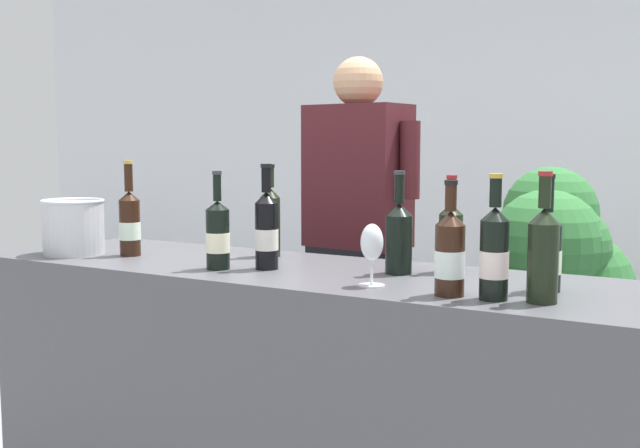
{
  "coord_description": "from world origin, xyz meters",
  "views": [
    {
      "loc": [
        1.24,
        -2.09,
        1.36
      ],
      "look_at": [
        0.07,
        0.0,
        1.1
      ],
      "focal_mm": 42.46,
      "sensor_mm": 36.0,
      "label": 1
    }
  ],
  "objects_px": {
    "wine_bottle_4": "(267,230)",
    "potted_shrub": "(566,279)",
    "wine_bottle_1": "(218,235)",
    "wine_bottle_2": "(543,252)",
    "wine_bottle_7": "(270,219)",
    "wine_bottle_9": "(494,253)",
    "ice_bucket": "(73,226)",
    "wine_bottle_5": "(450,254)",
    "wine_bottle_3": "(399,236)",
    "wine_bottle_8": "(451,235)",
    "wine_bottle_6": "(547,252)",
    "person_server": "(357,269)",
    "wine_glass": "(372,245)",
    "wine_bottle_0": "(130,222)"
  },
  "relations": [
    {
      "from": "wine_bottle_0",
      "to": "wine_bottle_9",
      "type": "xyz_separation_m",
      "value": [
        1.38,
        -0.12,
        0.0
      ]
    },
    {
      "from": "wine_glass",
      "to": "person_server",
      "type": "bearing_deg",
      "value": 118.99
    },
    {
      "from": "wine_bottle_5",
      "to": "wine_bottle_9",
      "type": "xyz_separation_m",
      "value": [
        0.12,
        0.01,
        0.01
      ]
    },
    {
      "from": "wine_bottle_0",
      "to": "wine_bottle_1",
      "type": "height_order",
      "value": "wine_bottle_0"
    },
    {
      "from": "wine_bottle_2",
      "to": "wine_bottle_6",
      "type": "distance_m",
      "value": 0.16
    },
    {
      "from": "wine_bottle_9",
      "to": "wine_glass",
      "type": "relative_size",
      "value": 1.84
    },
    {
      "from": "wine_bottle_8",
      "to": "person_server",
      "type": "height_order",
      "value": "person_server"
    },
    {
      "from": "wine_bottle_4",
      "to": "potted_shrub",
      "type": "bearing_deg",
      "value": 57.11
    },
    {
      "from": "wine_bottle_0",
      "to": "wine_bottle_3",
      "type": "bearing_deg",
      "value": 7.23
    },
    {
      "from": "wine_bottle_3",
      "to": "wine_bottle_8",
      "type": "height_order",
      "value": "wine_bottle_3"
    },
    {
      "from": "wine_bottle_4",
      "to": "ice_bucket",
      "type": "distance_m",
      "value": 0.81
    },
    {
      "from": "wine_bottle_9",
      "to": "wine_bottle_3",
      "type": "bearing_deg",
      "value": 147.01
    },
    {
      "from": "wine_bottle_5",
      "to": "wine_bottle_3",
      "type": "bearing_deg",
      "value": 135.79
    },
    {
      "from": "wine_bottle_8",
      "to": "potted_shrub",
      "type": "relative_size",
      "value": 0.24
    },
    {
      "from": "person_server",
      "to": "potted_shrub",
      "type": "relative_size",
      "value": 1.35
    },
    {
      "from": "wine_bottle_0",
      "to": "wine_bottle_2",
      "type": "xyz_separation_m",
      "value": [
        1.49,
        -0.09,
        0.01
      ]
    },
    {
      "from": "wine_bottle_8",
      "to": "wine_glass",
      "type": "xyz_separation_m",
      "value": [
        -0.12,
        -0.33,
        -0.0
      ]
    },
    {
      "from": "wine_bottle_4",
      "to": "person_server",
      "type": "xyz_separation_m",
      "value": [
        -0.05,
        0.76,
        -0.24
      ]
    },
    {
      "from": "wine_bottle_1",
      "to": "wine_bottle_3",
      "type": "xyz_separation_m",
      "value": [
        0.54,
        0.21,
        0.01
      ]
    },
    {
      "from": "wine_bottle_4",
      "to": "wine_bottle_9",
      "type": "distance_m",
      "value": 0.79
    },
    {
      "from": "potted_shrub",
      "to": "wine_bottle_4",
      "type": "bearing_deg",
      "value": -122.89
    },
    {
      "from": "wine_bottle_2",
      "to": "wine_bottle_9",
      "type": "height_order",
      "value": "wine_bottle_2"
    },
    {
      "from": "wine_bottle_1",
      "to": "wine_bottle_8",
      "type": "bearing_deg",
      "value": 24.76
    },
    {
      "from": "wine_bottle_2",
      "to": "wine_bottle_7",
      "type": "xyz_separation_m",
      "value": [
        -1.04,
        0.32,
        0.0
      ]
    },
    {
      "from": "wine_bottle_7",
      "to": "wine_glass",
      "type": "relative_size",
      "value": 1.85
    },
    {
      "from": "wine_bottle_7",
      "to": "ice_bucket",
      "type": "height_order",
      "value": "wine_bottle_7"
    },
    {
      "from": "wine_bottle_5",
      "to": "wine_bottle_7",
      "type": "relative_size",
      "value": 0.93
    },
    {
      "from": "wine_bottle_8",
      "to": "wine_glass",
      "type": "relative_size",
      "value": 1.71
    },
    {
      "from": "person_server",
      "to": "wine_bottle_0",
      "type": "bearing_deg",
      "value": -125.62
    },
    {
      "from": "ice_bucket",
      "to": "person_server",
      "type": "height_order",
      "value": "person_server"
    },
    {
      "from": "wine_bottle_0",
      "to": "potted_shrub",
      "type": "distance_m",
      "value": 1.75
    },
    {
      "from": "wine_bottle_0",
      "to": "wine_bottle_7",
      "type": "bearing_deg",
      "value": 27.17
    },
    {
      "from": "wine_bottle_7",
      "to": "wine_bottle_8",
      "type": "height_order",
      "value": "wine_bottle_7"
    },
    {
      "from": "wine_bottle_2",
      "to": "ice_bucket",
      "type": "bearing_deg",
      "value": 179.41
    },
    {
      "from": "wine_bottle_3",
      "to": "ice_bucket",
      "type": "bearing_deg",
      "value": -170.54
    },
    {
      "from": "wine_bottle_3",
      "to": "wine_bottle_4",
      "type": "relative_size",
      "value": 0.94
    },
    {
      "from": "wine_bottle_6",
      "to": "ice_bucket",
      "type": "height_order",
      "value": "wine_bottle_6"
    },
    {
      "from": "wine_bottle_1",
      "to": "wine_bottle_2",
      "type": "height_order",
      "value": "wine_bottle_2"
    },
    {
      "from": "wine_bottle_7",
      "to": "potted_shrub",
      "type": "bearing_deg",
      "value": 45.61
    },
    {
      "from": "wine_bottle_5",
      "to": "wine_bottle_2",
      "type": "bearing_deg",
      "value": 7.32
    },
    {
      "from": "wine_bottle_2",
      "to": "wine_bottle_5",
      "type": "bearing_deg",
      "value": -172.68
    },
    {
      "from": "ice_bucket",
      "to": "wine_bottle_8",
      "type": "bearing_deg",
      "value": 12.84
    },
    {
      "from": "wine_bottle_0",
      "to": "wine_bottle_3",
      "type": "height_order",
      "value": "wine_bottle_0"
    },
    {
      "from": "wine_bottle_0",
      "to": "person_server",
      "type": "bearing_deg",
      "value": 54.38
    },
    {
      "from": "wine_glass",
      "to": "ice_bucket",
      "type": "height_order",
      "value": "ice_bucket"
    },
    {
      "from": "wine_bottle_4",
      "to": "wine_bottle_6",
      "type": "height_order",
      "value": "wine_bottle_4"
    },
    {
      "from": "wine_bottle_9",
      "to": "ice_bucket",
      "type": "bearing_deg",
      "value": 178.49
    },
    {
      "from": "wine_bottle_9",
      "to": "ice_bucket",
      "type": "relative_size",
      "value": 1.45
    },
    {
      "from": "wine_bottle_2",
      "to": "person_server",
      "type": "relative_size",
      "value": 0.2
    },
    {
      "from": "wine_bottle_8",
      "to": "wine_bottle_9",
      "type": "bearing_deg",
      "value": -55.11
    }
  ]
}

